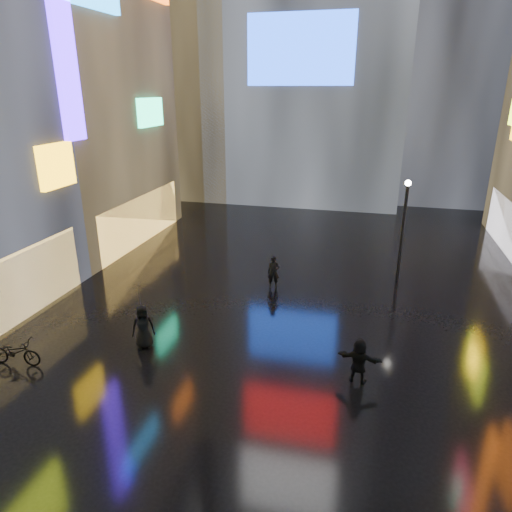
% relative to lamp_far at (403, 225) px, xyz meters
% --- Properties ---
extents(ground, '(140.00, 140.00, 0.00)m').
position_rel_lamp_far_xyz_m(ground, '(-4.60, -3.48, -2.94)').
color(ground, black).
rests_on(ground, ground).
extents(building_left_far, '(10.28, 12.00, 22.00)m').
position_rel_lamp_far_xyz_m(building_left_far, '(-20.59, 2.52, 8.04)').
color(building_left_far, black).
rests_on(building_left_far, ground).
extents(tower_flank_left, '(10.00, 10.00, 26.00)m').
position_rel_lamp_far_xyz_m(tower_flank_left, '(-18.60, 18.52, 10.06)').
color(tower_flank_left, black).
rests_on(tower_flank_left, ground).
extents(lamp_far, '(0.30, 0.30, 5.20)m').
position_rel_lamp_far_xyz_m(lamp_far, '(0.00, 0.00, 0.00)').
color(lamp_far, black).
rests_on(lamp_far, ground).
extents(pedestrian_4, '(1.01, 0.88, 1.75)m').
position_rel_lamp_far_xyz_m(pedestrian_4, '(-9.60, -9.17, -2.07)').
color(pedestrian_4, black).
rests_on(pedestrian_4, ground).
extents(pedestrian_5, '(1.53, 0.65, 1.60)m').
position_rel_lamp_far_xyz_m(pedestrian_5, '(-1.60, -9.38, -2.15)').
color(pedestrian_5, black).
rests_on(pedestrian_5, ground).
extents(pedestrian_6, '(0.66, 0.49, 1.63)m').
position_rel_lamp_far_xyz_m(pedestrian_6, '(-6.01, -2.52, -2.13)').
color(pedestrian_6, black).
rests_on(pedestrian_6, ground).
extents(umbrella_2, '(1.18, 1.17, 0.87)m').
position_rel_lamp_far_xyz_m(umbrella_2, '(-9.60, -9.17, -0.76)').
color(umbrella_2, black).
rests_on(umbrella_2, pedestrian_4).
extents(bicycle, '(1.97, 0.84, 1.01)m').
position_rel_lamp_far_xyz_m(bicycle, '(-13.49, -11.37, -2.44)').
color(bicycle, black).
rests_on(bicycle, ground).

